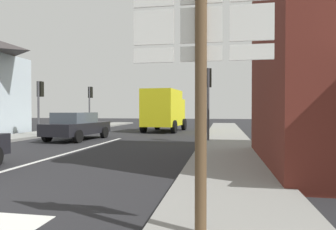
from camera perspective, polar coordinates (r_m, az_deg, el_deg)
ground_plane at (r=15.19m, az=-11.63°, el=-5.12°), size 80.00×80.00×0.00m
sidewalk_right at (r=12.12m, az=11.22°, el=-6.34°), size 2.34×44.00×0.14m
lane_centre_stripe at (r=11.60m, az=-19.06°, el=-7.02°), size 0.16×12.00×0.01m
sedan_far at (r=16.74m, az=-16.91°, el=-1.97°), size 2.27×4.34×1.47m
delivery_truck at (r=22.24m, az=-0.73°, el=1.09°), size 2.80×5.15×3.05m
route_sign_post at (r=3.59m, az=6.28°, el=7.23°), size 1.66×0.14×3.20m
traffic_light_far_left at (r=25.31m, az=-14.56°, el=3.17°), size 0.30×0.49×3.49m
traffic_light_near_right at (r=14.75m, az=7.67°, el=5.12°), size 0.30×0.49×3.62m
traffic_light_near_left at (r=19.29m, az=-23.14°, el=3.36°), size 0.30×0.49×3.29m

